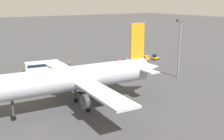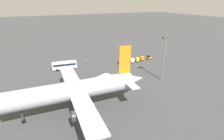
{
  "view_description": "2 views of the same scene",
  "coord_description": "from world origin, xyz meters",
  "px_view_note": "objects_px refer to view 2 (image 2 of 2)",
  "views": [
    {
      "loc": [
        33.1,
        87.15,
        21.49
      ],
      "look_at": [
        -8.48,
        23.15,
        2.51
      ],
      "focal_mm": 45.0,
      "sensor_mm": 36.0,
      "label": 1
    },
    {
      "loc": [
        18.08,
        77.95,
        28.01
      ],
      "look_at": [
        -9.47,
        21.62,
        2.88
      ],
      "focal_mm": 28.0,
      "sensor_mm": 36.0,
      "label": 2
    }
  ],
  "objects_px": {
    "cargo_cart_orange": "(142,58)",
    "cargo_cart_red": "(121,62)",
    "shuttle_bus_near": "(64,65)",
    "cargo_cart_white": "(132,60)",
    "airplane": "(72,91)",
    "cargo_cart_yellow": "(137,59)",
    "baggage_tug": "(149,57)",
    "cargo_cart_blue": "(126,61)",
    "worker_person": "(86,61)",
    "shuttle_bus_far": "(96,82)"
  },
  "relations": [
    {
      "from": "airplane",
      "to": "cargo_cart_orange",
      "type": "bearing_deg",
      "value": -142.72
    },
    {
      "from": "airplane",
      "to": "cargo_cart_yellow",
      "type": "bearing_deg",
      "value": -141.12
    },
    {
      "from": "airplane",
      "to": "cargo_cart_white",
      "type": "xyz_separation_m",
      "value": [
        -35.32,
        -26.94,
        -5.11
      ]
    },
    {
      "from": "shuttle_bus_near",
      "to": "cargo_cart_white",
      "type": "height_order",
      "value": "shuttle_bus_near"
    },
    {
      "from": "airplane",
      "to": "cargo_cart_white",
      "type": "height_order",
      "value": "airplane"
    },
    {
      "from": "shuttle_bus_far",
      "to": "cargo_cart_red",
      "type": "bearing_deg",
      "value": -159.5
    },
    {
      "from": "shuttle_bus_near",
      "to": "shuttle_bus_far",
      "type": "bearing_deg",
      "value": 112.68
    },
    {
      "from": "baggage_tug",
      "to": "cargo_cart_blue",
      "type": "height_order",
      "value": "baggage_tug"
    },
    {
      "from": "shuttle_bus_near",
      "to": "shuttle_bus_far",
      "type": "relative_size",
      "value": 0.83
    },
    {
      "from": "cargo_cart_yellow",
      "to": "cargo_cart_white",
      "type": "bearing_deg",
      "value": 2.75
    },
    {
      "from": "cargo_cart_white",
      "to": "shuttle_bus_near",
      "type": "bearing_deg",
      "value": -10.6
    },
    {
      "from": "cargo_cart_orange",
      "to": "cargo_cart_blue",
      "type": "relative_size",
      "value": 1.0
    },
    {
      "from": "airplane",
      "to": "cargo_cart_yellow",
      "type": "relative_size",
      "value": 20.79
    },
    {
      "from": "cargo_cart_orange",
      "to": "cargo_cart_red",
      "type": "distance_m",
      "value": 12.18
    },
    {
      "from": "shuttle_bus_near",
      "to": "cargo_cart_white",
      "type": "relative_size",
      "value": 5.11
    },
    {
      "from": "cargo_cart_red",
      "to": "cargo_cart_yellow",
      "type": "bearing_deg",
      "value": 179.11
    },
    {
      "from": "baggage_tug",
      "to": "cargo_cart_white",
      "type": "xyz_separation_m",
      "value": [
        10.56,
        0.72,
        0.25
      ]
    },
    {
      "from": "cargo_cart_white",
      "to": "cargo_cart_red",
      "type": "height_order",
      "value": "same"
    },
    {
      "from": "shuttle_bus_near",
      "to": "cargo_cart_yellow",
      "type": "relative_size",
      "value": 5.11
    },
    {
      "from": "cargo_cart_orange",
      "to": "cargo_cart_yellow",
      "type": "height_order",
      "value": "same"
    },
    {
      "from": "baggage_tug",
      "to": "cargo_cart_white",
      "type": "height_order",
      "value": "baggage_tug"
    },
    {
      "from": "worker_person",
      "to": "cargo_cart_red",
      "type": "relative_size",
      "value": 0.84
    },
    {
      "from": "cargo_cart_yellow",
      "to": "shuttle_bus_near",
      "type": "bearing_deg",
      "value": -9.43
    },
    {
      "from": "cargo_cart_white",
      "to": "cargo_cart_red",
      "type": "relative_size",
      "value": 1.0
    },
    {
      "from": "cargo_cart_yellow",
      "to": "cargo_cart_red",
      "type": "height_order",
      "value": "same"
    },
    {
      "from": "airplane",
      "to": "cargo_cart_blue",
      "type": "xyz_separation_m",
      "value": [
        -32.27,
        -27.22,
        -5.11
      ]
    },
    {
      "from": "baggage_tug",
      "to": "cargo_cart_white",
      "type": "distance_m",
      "value": 10.59
    },
    {
      "from": "cargo_cart_yellow",
      "to": "cargo_cart_orange",
      "type": "bearing_deg",
      "value": -171.61
    },
    {
      "from": "airplane",
      "to": "cargo_cart_blue",
      "type": "relative_size",
      "value": 20.79
    },
    {
      "from": "airplane",
      "to": "shuttle_bus_near",
      "type": "height_order",
      "value": "airplane"
    },
    {
      "from": "airplane",
      "to": "cargo_cart_red",
      "type": "bearing_deg",
      "value": -133.38
    },
    {
      "from": "shuttle_bus_far",
      "to": "cargo_cart_blue",
      "type": "relative_size",
      "value": 6.17
    },
    {
      "from": "worker_person",
      "to": "cargo_cart_red",
      "type": "xyz_separation_m",
      "value": [
        -14.17,
        9.05,
        0.32
      ]
    },
    {
      "from": "baggage_tug",
      "to": "cargo_cart_yellow",
      "type": "distance_m",
      "value": 7.54
    },
    {
      "from": "airplane",
      "to": "cargo_cart_orange",
      "type": "distance_m",
      "value": 49.98
    },
    {
      "from": "worker_person",
      "to": "cargo_cart_blue",
      "type": "height_order",
      "value": "cargo_cart_blue"
    },
    {
      "from": "airplane",
      "to": "shuttle_bus_far",
      "type": "bearing_deg",
      "value": -131.63
    },
    {
      "from": "airplane",
      "to": "cargo_cart_red",
      "type": "distance_m",
      "value": 40.27
    },
    {
      "from": "shuttle_bus_near",
      "to": "baggage_tug",
      "type": "xyz_separation_m",
      "value": [
        -41.45,
        5.07,
        -1.02
      ]
    },
    {
      "from": "cargo_cart_white",
      "to": "cargo_cart_yellow",
      "type": "bearing_deg",
      "value": -177.25
    },
    {
      "from": "cargo_cart_orange",
      "to": "cargo_cart_red",
      "type": "bearing_deg",
      "value": 1.45
    },
    {
      "from": "cargo_cart_orange",
      "to": "cargo_cart_blue",
      "type": "bearing_deg",
      "value": 1.93
    },
    {
      "from": "shuttle_bus_far",
      "to": "airplane",
      "type": "bearing_deg",
      "value": 23.27
    },
    {
      "from": "cargo_cart_red",
      "to": "baggage_tug",
      "type": "bearing_deg",
      "value": -178.52
    },
    {
      "from": "worker_person",
      "to": "cargo_cart_yellow",
      "type": "bearing_deg",
      "value": 158.47
    },
    {
      "from": "cargo_cart_blue",
      "to": "cargo_cart_red",
      "type": "relative_size",
      "value": 1.0
    },
    {
      "from": "shuttle_bus_near",
      "to": "worker_person",
      "type": "distance_m",
      "value": 11.26
    },
    {
      "from": "cargo_cart_blue",
      "to": "cargo_cart_yellow",
      "type": "bearing_deg",
      "value": 178.67
    },
    {
      "from": "baggage_tug",
      "to": "airplane",
      "type": "bearing_deg",
      "value": 23.33
    },
    {
      "from": "cargo_cart_orange",
      "to": "cargo_cart_white",
      "type": "xyz_separation_m",
      "value": [
        6.09,
        0.6,
        0.0
      ]
    }
  ]
}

